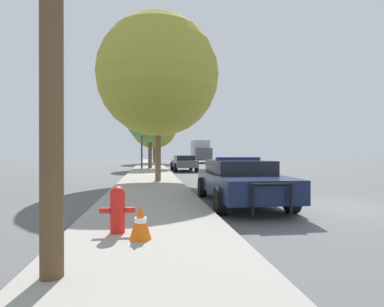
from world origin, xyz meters
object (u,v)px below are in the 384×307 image
traffic_light (160,127)px  fire_hydrant (118,208)px  tree_sidewalk_far (154,126)px  traffic_cone (141,222)px  police_car (240,180)px  car_background_midblock (184,162)px  box_truck (201,151)px  tree_sidewalk_mid (150,119)px  tree_sidewalk_near (158,76)px

traffic_light → fire_hydrant: bearing=-93.9°
tree_sidewalk_far → traffic_cone: tree_sidewalk_far is taller
tree_sidewalk_far → traffic_cone: 36.89m
police_car → fire_hydrant: bearing=47.6°
car_background_midblock → traffic_cone: 19.70m
box_truck → fire_hydrant: bearing=79.9°
tree_sidewalk_mid → tree_sidewalk_far: (0.55, 13.77, 0.63)m
car_background_midblock → tree_sidewalk_mid: bearing=128.1°
car_background_midblock → tree_sidewalk_far: tree_sidewalk_far is taller
traffic_light → tree_sidewalk_far: tree_sidewalk_far is taller
police_car → car_background_midblock: size_ratio=1.11×
fire_hydrant → car_background_midblock: (3.30, 19.03, 0.15)m
traffic_light → box_truck: traffic_light is taller
tree_sidewalk_far → car_background_midblock: bearing=-82.7°
fire_hydrant → traffic_cone: (0.41, -0.45, -0.15)m
car_background_midblock → tree_sidewalk_far: size_ratio=0.54×
tree_sidewalk_near → tree_sidewalk_far: 26.46m
police_car → traffic_light: size_ratio=0.98×
tree_sidewalk_mid → traffic_cone: tree_sidewalk_mid is taller
traffic_light → box_truck: 18.78m
car_background_midblock → tree_sidewalk_mid: 5.80m
traffic_light → traffic_cone: 21.93m
traffic_light → traffic_cone: traffic_light is taller
police_car → tree_sidewalk_far: bearing=-84.7°
tree_sidewalk_far → box_truck: bearing=20.3°
fire_hydrant → box_truck: box_truck is taller
tree_sidewalk_near → tree_sidewalk_mid: (-0.39, 12.69, -0.74)m
tree_sidewalk_near → tree_sidewalk_mid: size_ratio=1.23×
box_truck → tree_sidewalk_mid: size_ratio=1.01×
fire_hydrant → car_background_midblock: bearing=80.1°
tree_sidewalk_mid → fire_hydrant: bearing=-91.5°
traffic_light → tree_sidewalk_mid: (-0.89, 1.15, 0.84)m
car_background_midblock → traffic_cone: size_ratio=7.93×
fire_hydrant → traffic_light: bearing=86.1°
car_background_midblock → box_truck: bearing=74.9°
car_background_midblock → police_car: bearing=-91.8°
car_background_midblock → box_truck: (4.73, 19.64, 1.02)m
traffic_light → tree_sidewalk_near: bearing=-92.5°
traffic_cone → traffic_light: bearing=87.2°
box_truck → tree_sidewalk_near: bearing=77.9°
tree_sidewalk_mid → car_background_midblock: bearing=-50.4°
car_background_midblock → traffic_light: bearing=129.0°
fire_hydrant → traffic_light: (1.46, 21.19, 3.20)m
fire_hydrant → traffic_light: size_ratio=0.16×
traffic_light → tree_sidewalk_far: size_ratio=0.62×
tree_sidewalk_near → fire_hydrant: bearing=-95.7°
traffic_light → traffic_cone: size_ratio=9.04×
police_car → fire_hydrant: size_ratio=6.14×
tree_sidewalk_mid → traffic_light: bearing=-52.1°
tree_sidewalk_near → tree_sidewalk_mid: tree_sidewalk_near is taller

